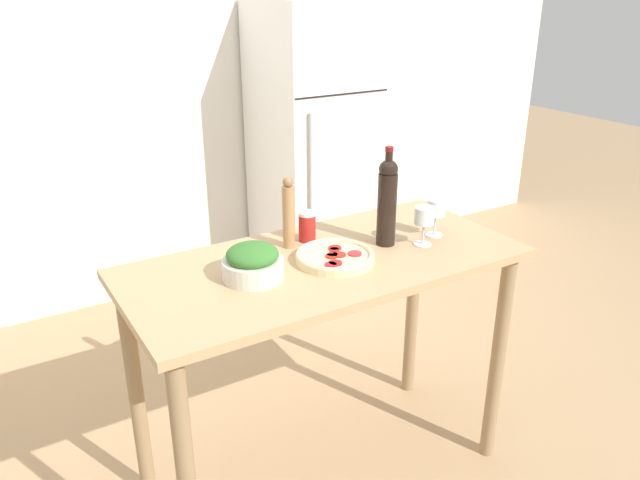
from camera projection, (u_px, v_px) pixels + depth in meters
ground_plane at (324, 470)px, 2.52m from camera, size 14.00×14.00×0.00m
wall_back at (146, 81)px, 3.55m from camera, size 6.40×0.08×2.60m
refrigerator at (313, 149)px, 3.84m from camera, size 0.62×0.68×1.74m
prep_counter at (325, 297)px, 2.22m from camera, size 1.39×0.64×0.94m
wine_bottle at (387, 200)px, 2.22m from camera, size 0.07×0.07×0.36m
wine_glass_near at (424, 218)px, 2.24m from camera, size 0.07×0.07×0.14m
wine_glass_far at (436, 209)px, 2.32m from camera, size 0.07×0.07×0.14m
pepper_mill at (289, 214)px, 2.21m from camera, size 0.04×0.04×0.26m
salad_bowl at (253, 263)px, 2.00m from camera, size 0.20×0.20×0.12m
homemade_pizza at (335, 257)px, 2.13m from camera, size 0.27×0.27×0.03m
salt_canister at (307, 226)px, 2.29m from camera, size 0.06×0.06×0.11m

